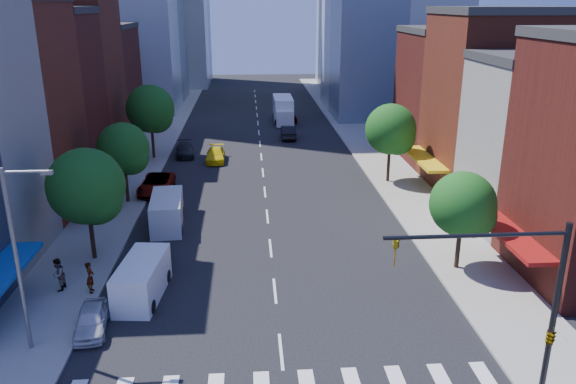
% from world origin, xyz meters
% --- Properties ---
extents(ground, '(220.00, 220.00, 0.00)m').
position_xyz_m(ground, '(0.00, 0.00, 0.00)').
color(ground, black).
rests_on(ground, ground).
extents(sidewalk_left, '(5.00, 120.00, 0.15)m').
position_xyz_m(sidewalk_left, '(-12.50, 40.00, 0.07)').
color(sidewalk_left, gray).
rests_on(sidewalk_left, ground).
extents(sidewalk_right, '(5.00, 120.00, 0.15)m').
position_xyz_m(sidewalk_right, '(12.50, 40.00, 0.07)').
color(sidewalk_right, gray).
rests_on(sidewalk_right, ground).
extents(bldg_left_3, '(12.00, 8.00, 15.00)m').
position_xyz_m(bldg_left_3, '(-21.00, 29.00, 7.50)').
color(bldg_left_3, '#4D1713').
rests_on(bldg_left_3, ground).
extents(bldg_left_4, '(12.00, 9.00, 17.00)m').
position_xyz_m(bldg_left_4, '(-21.00, 37.50, 8.50)').
color(bldg_left_4, maroon).
rests_on(bldg_left_4, ground).
extents(bldg_left_5, '(12.00, 10.00, 13.00)m').
position_xyz_m(bldg_left_5, '(-21.00, 47.00, 6.50)').
color(bldg_left_5, '#4D1713').
rests_on(bldg_left_5, ground).
extents(bldg_right_1, '(12.00, 8.00, 12.00)m').
position_xyz_m(bldg_right_1, '(21.00, 15.00, 6.00)').
color(bldg_right_1, beige).
rests_on(bldg_right_1, ground).
extents(bldg_right_2, '(12.00, 10.00, 15.00)m').
position_xyz_m(bldg_right_2, '(21.00, 24.00, 7.50)').
color(bldg_right_2, maroon).
rests_on(bldg_right_2, ground).
extents(bldg_right_3, '(12.00, 10.00, 13.00)m').
position_xyz_m(bldg_right_3, '(21.00, 34.00, 6.50)').
color(bldg_right_3, '#4D1713').
rests_on(bldg_right_3, ground).
extents(traffic_signal, '(7.24, 2.24, 8.00)m').
position_xyz_m(traffic_signal, '(9.94, -4.50, 4.16)').
color(traffic_signal, black).
rests_on(traffic_signal, sidewalk_right).
extents(streetlight, '(2.25, 0.25, 9.00)m').
position_xyz_m(streetlight, '(-11.81, 1.00, 5.28)').
color(streetlight, slate).
rests_on(streetlight, sidewalk_left).
extents(tree_left_near, '(4.80, 4.80, 7.30)m').
position_xyz_m(tree_left_near, '(-11.35, 10.92, 4.87)').
color(tree_left_near, black).
rests_on(tree_left_near, sidewalk_left).
extents(tree_left_mid, '(4.20, 4.20, 6.65)m').
position_xyz_m(tree_left_mid, '(-11.35, 21.92, 4.53)').
color(tree_left_mid, black).
rests_on(tree_left_mid, sidewalk_left).
extents(tree_left_far, '(5.00, 5.00, 7.75)m').
position_xyz_m(tree_left_far, '(-11.35, 35.92, 5.20)').
color(tree_left_far, black).
rests_on(tree_left_far, sidewalk_left).
extents(tree_right_near, '(4.00, 4.00, 6.20)m').
position_xyz_m(tree_right_near, '(11.65, 7.92, 4.19)').
color(tree_right_near, black).
rests_on(tree_right_near, sidewalk_right).
extents(tree_right_far, '(4.60, 4.60, 7.20)m').
position_xyz_m(tree_right_far, '(11.65, 25.92, 4.86)').
color(tree_right_far, black).
rests_on(tree_right_far, sidewalk_right).
extents(parked_car_front, '(1.97, 3.91, 1.28)m').
position_xyz_m(parked_car_front, '(-9.50, 2.51, 0.64)').
color(parked_car_front, silver).
rests_on(parked_car_front, ground).
extents(parked_car_second, '(1.98, 4.92, 1.59)m').
position_xyz_m(parked_car_second, '(-7.50, 8.71, 0.80)').
color(parked_car_second, black).
rests_on(parked_car_second, ground).
extents(parked_car_third, '(2.82, 5.78, 1.58)m').
position_xyz_m(parked_car_third, '(-9.50, 24.51, 0.79)').
color(parked_car_third, '#999999').
rests_on(parked_car_third, ground).
extents(parked_car_rear, '(2.40, 4.86, 1.36)m').
position_xyz_m(parked_car_rear, '(-8.30, 36.99, 0.68)').
color(parked_car_rear, black).
rests_on(parked_car_rear, ground).
extents(cargo_van_near, '(2.61, 5.40, 2.22)m').
position_xyz_m(cargo_van_near, '(-7.51, 5.75, 1.10)').
color(cargo_van_near, white).
rests_on(cargo_van_near, ground).
extents(cargo_van_far, '(2.63, 5.68, 2.35)m').
position_xyz_m(cargo_van_far, '(-7.49, 16.36, 1.16)').
color(cargo_van_far, silver).
rests_on(cargo_van_far, ground).
extents(taxi, '(1.92, 4.72, 1.37)m').
position_xyz_m(taxi, '(-4.85, 34.57, 0.69)').
color(taxi, yellow).
rests_on(taxi, ground).
extents(traffic_car_oncoming, '(1.75, 4.91, 1.61)m').
position_xyz_m(traffic_car_oncoming, '(3.55, 44.55, 0.81)').
color(traffic_car_oncoming, black).
rests_on(traffic_car_oncoming, ground).
extents(traffic_car_far, '(1.59, 3.82, 1.29)m').
position_xyz_m(traffic_car_far, '(4.66, 54.56, 0.65)').
color(traffic_car_far, '#999999').
rests_on(traffic_car_far, ground).
extents(box_truck, '(2.66, 8.45, 3.40)m').
position_xyz_m(box_truck, '(3.58, 54.69, 1.61)').
color(box_truck, white).
rests_on(box_truck, ground).
extents(pedestrian_near, '(0.52, 0.72, 1.85)m').
position_xyz_m(pedestrian_near, '(-10.50, 6.38, 1.08)').
color(pedestrian_near, '#999999').
rests_on(pedestrian_near, sidewalk_left).
extents(pedestrian_far, '(0.81, 1.00, 1.95)m').
position_xyz_m(pedestrian_far, '(-12.40, 6.73, 1.13)').
color(pedestrian_far, '#999999').
rests_on(pedestrian_far, sidewalk_left).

